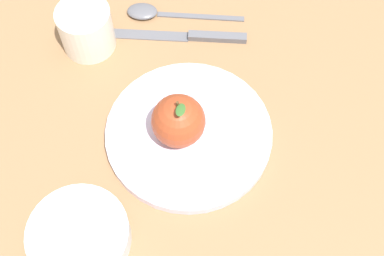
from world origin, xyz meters
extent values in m
plane|color=olive|center=(0.00, 0.00, 0.00)|extent=(2.40, 2.40, 0.00)
cylinder|color=silver|center=(0.02, 0.00, 0.01)|extent=(0.23, 0.23, 0.01)
torus|color=silver|center=(0.02, 0.00, 0.01)|extent=(0.23, 0.23, 0.01)
sphere|color=#9E3D1E|center=(0.01, -0.01, 0.05)|extent=(0.07, 0.07, 0.07)
cylinder|color=#4C3319|center=(0.01, -0.01, 0.09)|extent=(0.00, 0.00, 0.01)
ellipsoid|color=#386628|center=(0.02, -0.01, 0.09)|extent=(0.03, 0.02, 0.01)
cylinder|color=silver|center=(0.10, -0.18, 0.02)|extent=(0.12, 0.12, 0.03)
torus|color=silver|center=(0.10, -0.18, 0.03)|extent=(0.12, 0.12, 0.01)
cylinder|color=#9FABB3|center=(0.10, -0.18, 0.03)|extent=(0.10, 0.10, 0.01)
cylinder|color=silver|center=(-0.19, -0.08, 0.04)|extent=(0.08, 0.08, 0.07)
torus|color=silver|center=(-0.19, -0.08, 0.07)|extent=(0.08, 0.08, 0.01)
cylinder|color=#A0998B|center=(-0.19, -0.08, 0.07)|extent=(0.06, 0.06, 0.01)
cube|color=#59595E|center=(-0.17, 0.01, 0.00)|extent=(0.07, 0.12, 0.00)
cube|color=#59595E|center=(-0.12, 0.11, 0.01)|extent=(0.05, 0.09, 0.01)
ellipsoid|color=#59595E|center=(-0.22, 0.02, 0.01)|extent=(0.05, 0.06, 0.01)
cube|color=#59595E|center=(-0.17, 0.10, 0.00)|extent=(0.07, 0.13, 0.01)
camera|label=1|loc=(0.33, -0.12, 0.63)|focal=48.04mm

